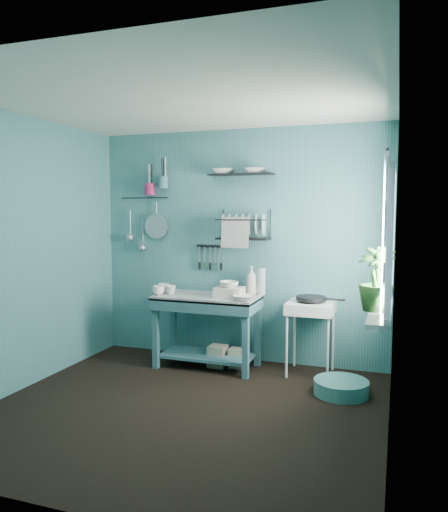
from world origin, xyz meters
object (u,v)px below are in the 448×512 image
(frying_pan, at_px, (311,298))
(dish_rack, at_px, (243,224))
(wash_tub, at_px, (229,292))
(soap_bottle, at_px, (251,280))
(mug_left, at_px, (158,291))
(mug_right, at_px, (163,288))
(water_bottle, at_px, (261,281))
(colander, at_px, (156,226))
(hotplate_stand, at_px, (310,338))
(utensil_cup_teal, at_px, (163,183))
(storage_tin_small, at_px, (237,358))
(mug_mid, at_px, (171,290))
(potted_plant, at_px, (376,279))
(work_counter, at_px, (207,331))
(floor_basin, at_px, (341,387))
(storage_tin_large, at_px, (218,356))
(utensil_cup_magenta, at_px, (150,189))

(frying_pan, relative_size, dish_rack, 0.55)
(wash_tub, distance_m, soap_bottle, 0.30)
(mug_left, bearing_deg, mug_right, 97.13)
(water_bottle, bearing_deg, colander, 174.52)
(frying_pan, bearing_deg, hotplate_stand, 0.00)
(soap_bottle, distance_m, colander, 1.30)
(frying_pan, height_order, utensil_cup_teal, utensil_cup_teal)
(wash_tub, relative_size, water_bottle, 1.00)
(utensil_cup_teal, xyz_separation_m, colander, (-0.11, 0.03, -0.49))
(wash_tub, relative_size, frying_pan, 0.93)
(storage_tin_small, bearing_deg, mug_left, -162.90)
(mug_mid, bearing_deg, potted_plant, -14.71)
(wash_tub, xyz_separation_m, dish_rack, (0.06, 0.28, 0.68))
(work_counter, xyz_separation_m, dish_rack, (0.31, 0.26, 1.11))
(hotplate_stand, distance_m, colander, 2.12)
(work_counter, xyz_separation_m, floor_basin, (1.41, -0.34, -0.31))
(storage_tin_large, bearing_deg, soap_bottle, 25.11)
(mug_mid, xyz_separation_m, utensil_cup_teal, (-0.26, 0.37, 1.14))
(potted_plant, distance_m, storage_tin_large, 1.98)
(mug_left, relative_size, dish_rack, 0.22)
(utensil_cup_teal, bearing_deg, frying_pan, -5.98)
(frying_pan, relative_size, utensil_cup_magenta, 2.31)
(soap_bottle, distance_m, frying_pan, 0.66)
(frying_pan, xyz_separation_m, storage_tin_large, (-0.96, -0.08, -0.66))
(colander, xyz_separation_m, potted_plant, (2.45, -0.95, -0.37))
(frying_pan, height_order, storage_tin_large, frying_pan)
(wash_tub, xyz_separation_m, floor_basin, (1.16, -0.32, -0.74))
(mug_left, xyz_separation_m, water_bottle, (1.00, 0.38, 0.09))
(wash_tub, xyz_separation_m, utensil_cup_magenta, (-1.06, 0.33, 1.06))
(utensil_cup_teal, bearing_deg, dish_rack, -3.01)
(utensil_cup_magenta, relative_size, potted_plant, 0.25)
(dish_rack, bearing_deg, frying_pan, -2.34)
(colander, bearing_deg, frying_pan, -6.56)
(hotplate_stand, height_order, floor_basin, hotplate_stand)
(soap_bottle, xyz_separation_m, potted_plant, (1.28, -0.81, 0.18))
(mug_mid, relative_size, utensil_cup_teal, 0.77)
(water_bottle, bearing_deg, work_counter, -157.07)
(colander, bearing_deg, mug_right, -53.93)
(potted_plant, relative_size, storage_tin_small, 2.59)
(mug_mid, xyz_separation_m, wash_tub, (0.63, 0.04, 0.00))
(soap_bottle, height_order, water_bottle, soap_bottle)
(mug_left, relative_size, floor_basin, 0.25)
(floor_basin, bearing_deg, utensil_cup_magenta, 163.61)
(mug_mid, bearing_deg, water_bottle, 17.28)
(frying_pan, distance_m, storage_tin_small, 1.01)
(floor_basin, bearing_deg, soap_bottle, 151.41)
(mug_mid, relative_size, storage_tin_small, 0.50)
(mug_left, height_order, colander, colander)
(mug_mid, distance_m, colander, 0.85)
(soap_bottle, relative_size, potted_plant, 0.58)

